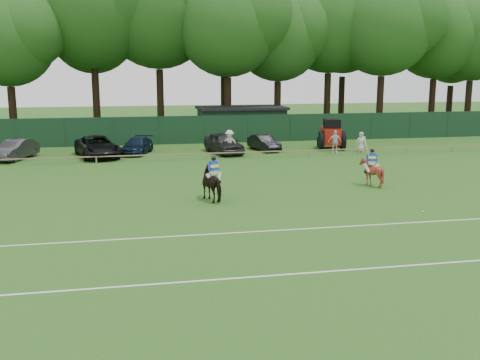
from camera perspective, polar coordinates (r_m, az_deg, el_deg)
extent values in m
plane|color=#1E4C14|center=(24.21, 0.22, -4.66)|extent=(160.00, 160.00, 0.00)
imported|color=black|center=(28.65, -2.67, -0.36)|extent=(1.63, 2.27, 1.75)
imported|color=maroon|center=(33.02, 13.19, 0.78)|extent=(1.68, 1.78, 1.60)
imported|color=#2E2E30|center=(44.74, -21.86, 2.88)|extent=(2.95, 4.72, 1.47)
imported|color=black|center=(44.02, -14.30, 3.31)|extent=(3.98, 6.24, 1.60)
imported|color=#101D34|center=(45.07, -10.42, 3.44)|extent=(3.03, 4.73, 1.27)
imported|color=#2A2A2C|center=(44.57, -1.67, 3.78)|extent=(2.96, 5.15, 1.65)
imported|color=black|center=(46.19, 2.45, 3.80)|extent=(2.18, 4.06, 1.27)
imported|color=silver|center=(43.49, -1.07, 3.81)|extent=(1.41, 1.01, 1.97)
imported|color=silver|center=(45.25, 9.61, 3.85)|extent=(1.14, 0.65, 1.83)
imported|color=beige|center=(46.29, 12.19, 3.79)|extent=(0.91, 0.73, 1.62)
cube|color=silver|center=(28.54, -2.68, 0.83)|extent=(0.43, 0.37, 0.18)
cube|color=#1A40BE|center=(28.48, -2.69, 1.46)|extent=(0.48, 0.43, 0.51)
cube|color=#FDFB28|center=(28.48, -2.69, 1.42)|extent=(0.50, 0.42, 0.18)
sphere|color=black|center=(28.42, -2.70, 2.20)|extent=(0.25, 0.25, 0.25)
cylinder|color=silver|center=(28.68, -2.18, 0.27)|extent=(0.39, 0.44, 0.59)
cylinder|color=silver|center=(28.42, -3.08, 0.17)|extent=(0.47, 0.28, 0.59)
cube|color=silver|center=(32.92, 13.24, 1.73)|extent=(0.42, 0.36, 0.18)
cube|color=#1A40BE|center=(32.87, 13.26, 2.28)|extent=(0.48, 0.42, 0.51)
cube|color=#FDFB28|center=(32.88, 13.26, 2.25)|extent=(0.50, 0.41, 0.18)
sphere|color=black|center=(32.82, 13.29, 2.92)|extent=(0.25, 0.25, 0.25)
cylinder|color=silver|center=(32.95, 13.67, 1.19)|extent=(0.46, 0.29, 0.59)
cylinder|color=silver|center=(32.90, 12.77, 1.21)|extent=(0.40, 0.43, 0.59)
cylinder|color=tan|center=(32.81, 12.77, 3.26)|extent=(0.10, 0.63, 1.17)
sphere|color=silver|center=(27.73, 18.12, -3.07)|extent=(0.09, 0.09, 0.09)
cube|color=silver|center=(18.67, 3.94, -9.61)|extent=(60.00, 0.10, 0.01)
cube|color=silver|center=(23.27, 0.72, -5.31)|extent=(60.00, 0.10, 0.01)
cube|color=#997F5B|center=(41.54, -4.72, 2.67)|extent=(62.00, 0.08, 0.08)
cube|color=#14351E|center=(50.32, -5.92, 5.07)|extent=(92.00, 0.04, 2.50)
cube|color=#14331E|center=(54.13, 0.14, 5.73)|extent=(8.00, 4.00, 2.80)
cube|color=black|center=(54.00, 0.14, 7.34)|extent=(8.40, 4.40, 0.24)
cube|color=#A41C0F|center=(47.62, 9.20, 4.47)|extent=(1.84, 2.75, 1.37)
cube|color=black|center=(47.11, 9.31, 5.56)|extent=(1.51, 1.59, 0.95)
cylinder|color=black|center=(46.80, 8.24, 3.99)|extent=(0.62, 1.62, 1.58)
cylinder|color=black|center=(47.09, 10.41, 3.96)|extent=(0.62, 1.62, 1.58)
cylinder|color=black|center=(48.63, 8.05, 3.83)|extent=(0.48, 0.89, 0.85)
cylinder|color=black|center=(48.87, 9.89, 3.81)|extent=(0.48, 0.89, 0.85)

